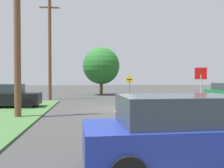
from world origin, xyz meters
The scene contains 9 objects.
ground_plane centered at (0.00, 0.00, 0.00)m, with size 120.00×120.00×0.00m, color #393939.
lane_stripe_center centered at (0.00, -8.00, 0.01)m, with size 0.20×14.00×0.01m, color yellow.
stop_sign centered at (5.62, -0.56, 1.91)m, with size 0.75×0.21×2.70m.
parked_car_near_building centered at (-6.92, 1.13, 0.80)m, with size 3.91×1.94×1.62m.
car_behind_on_main_road centered at (0.32, -10.82, 0.81)m, with size 4.58×2.15×1.62m.
utility_pole_near centered at (-5.22, -3.15, 4.48)m, with size 1.80×0.33×8.76m.
utility_pole_mid centered at (-5.15, 7.53, 4.77)m, with size 1.80×0.30×9.31m.
direction_sign centered at (2.44, 8.06, 1.45)m, with size 0.90×0.13×2.34m.
oak_tree_left centered at (0.05, 13.97, 3.52)m, with size 4.46×4.46×5.76m.
Camera 1 is at (-1.84, -15.87, 1.98)m, focal length 39.49 mm.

